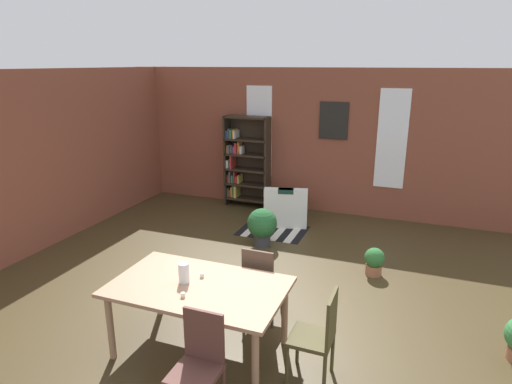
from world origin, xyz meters
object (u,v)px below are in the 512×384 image
(dining_chair_near_right, at_px, (199,362))
(potted_plant_window, at_px, (262,225))
(armchair_white, at_px, (286,208))
(dining_chair_far_right, at_px, (261,281))
(bookshelf_tall, at_px, (244,162))
(potted_plant_by_shelf, at_px, (374,261))
(dining_table, at_px, (199,292))
(dining_chair_head_right, at_px, (319,334))
(vase_on_table, at_px, (184,273))

(dining_chair_near_right, height_order, potted_plant_window, dining_chair_near_right)
(armchair_white, height_order, potted_plant_window, armchair_white)
(dining_chair_far_right, height_order, dining_chair_near_right, same)
(dining_chair_near_right, bearing_deg, bookshelf_tall, 108.58)
(bookshelf_tall, bearing_deg, potted_plant_by_shelf, -37.85)
(dining_table, distance_m, dining_chair_head_right, 1.28)
(dining_chair_far_right, distance_m, armchair_white, 3.39)
(dining_chair_far_right, height_order, potted_plant_by_shelf, dining_chair_far_right)
(dining_chair_head_right, relative_size, dining_chair_far_right, 1.00)
(dining_chair_near_right, distance_m, potted_plant_window, 3.70)
(dining_chair_near_right, height_order, bookshelf_tall, bookshelf_tall)
(dining_table, xyz_separation_m, dining_chair_near_right, (0.40, -0.77, -0.19))
(vase_on_table, xyz_separation_m, dining_chair_far_right, (0.57, 0.77, -0.37))
(dining_chair_head_right, height_order, potted_plant_window, dining_chair_head_right)
(bookshelf_tall, bearing_deg, dining_table, -73.02)
(vase_on_table, height_order, dining_chair_near_right, vase_on_table)
(dining_chair_far_right, height_order, bookshelf_tall, bookshelf_tall)
(vase_on_table, relative_size, dining_chair_near_right, 0.23)
(potted_plant_by_shelf, bearing_deg, dining_chair_head_right, -96.01)
(dining_table, distance_m, dining_chair_far_right, 0.89)
(dining_chair_head_right, bearing_deg, potted_plant_window, 119.63)
(dining_table, xyz_separation_m, dining_chair_head_right, (1.27, -0.00, -0.19))
(dining_chair_head_right, bearing_deg, potted_plant_by_shelf, 83.99)
(dining_chair_near_right, bearing_deg, potted_plant_window, 101.79)
(dining_chair_near_right, bearing_deg, dining_chair_head_right, 41.46)
(potted_plant_by_shelf, bearing_deg, dining_table, -121.99)
(dining_chair_near_right, relative_size, potted_plant_window, 1.46)
(dining_chair_near_right, xyz_separation_m, potted_plant_by_shelf, (1.12, 3.21, -0.29))
(armchair_white, relative_size, potted_plant_window, 1.50)
(bookshelf_tall, height_order, armchair_white, bookshelf_tall)
(dining_table, distance_m, vase_on_table, 0.25)
(dining_table, height_order, dining_chair_far_right, dining_chair_far_right)
(dining_chair_far_right, distance_m, potted_plant_window, 2.22)
(bookshelf_tall, relative_size, potted_plant_window, 2.95)
(potted_plant_by_shelf, bearing_deg, dining_chair_far_right, -123.81)
(bookshelf_tall, height_order, potted_plant_window, bookshelf_tall)
(armchair_white, height_order, potted_plant_by_shelf, armchair_white)
(dining_chair_far_right, bearing_deg, dining_chair_head_right, -41.46)
(dining_table, distance_m, armchair_white, 4.11)
(dining_table, bearing_deg, bookshelf_tall, 106.98)
(armchair_white, bearing_deg, dining_table, -85.68)
(bookshelf_tall, bearing_deg, armchair_white, -31.09)
(vase_on_table, relative_size, potted_plant_by_shelf, 0.52)
(dining_chair_head_right, relative_size, potted_plant_window, 1.46)
(dining_table, height_order, armchair_white, dining_table)
(vase_on_table, bearing_deg, dining_table, -0.00)
(vase_on_table, height_order, dining_chair_far_right, vase_on_table)
(vase_on_table, relative_size, dining_chair_head_right, 0.23)
(dining_chair_far_right, distance_m, dining_chair_near_right, 1.53)
(dining_chair_head_right, xyz_separation_m, bookshelf_tall, (-2.73, 4.77, 0.44))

